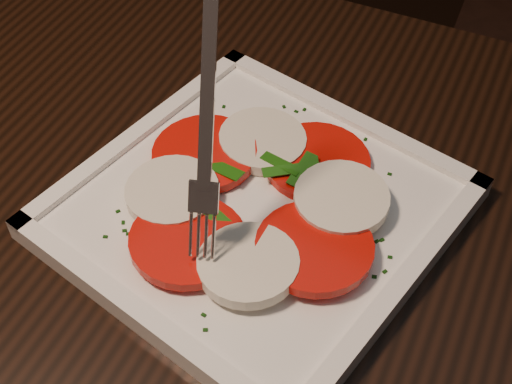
# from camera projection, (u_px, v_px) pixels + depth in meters

# --- Properties ---
(table) EXTENTS (1.29, 0.95, 0.75)m
(table) POSITION_uv_depth(u_px,v_px,m) (277.00, 377.00, 0.59)
(table) COLOR black
(table) RESTS_ON ground
(plate) EXTENTS (0.31, 0.31, 0.01)m
(plate) POSITION_uv_depth(u_px,v_px,m) (256.00, 210.00, 0.58)
(plate) COLOR white
(plate) RESTS_ON table
(caprese_salad) EXTENTS (0.23, 0.24, 0.02)m
(caprese_salad) POSITION_uv_depth(u_px,v_px,m) (256.00, 197.00, 0.56)
(caprese_salad) COLOR red
(caprese_salad) RESTS_ON plate
(fork) EXTENTS (0.07, 0.09, 0.17)m
(fork) POSITION_uv_depth(u_px,v_px,m) (209.00, 119.00, 0.48)
(fork) COLOR white
(fork) RESTS_ON caprese_salad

